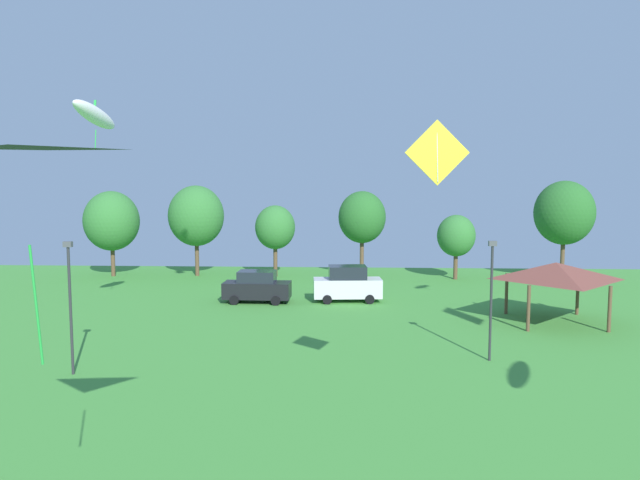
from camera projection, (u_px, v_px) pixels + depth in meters
name	position (u px, v px, depth m)	size (l,w,h in m)	color
kite_flying_0	(95.00, 115.00, 30.35)	(1.25, 4.18, 2.61)	white
kite_flying_4	(437.00, 153.00, 16.75)	(1.93, 0.23, 1.93)	yellow
kite_flying_5	(11.00, 199.00, 10.03)	(2.63, 2.04, 3.43)	black
parked_car_leftmost	(257.00, 287.00, 39.61)	(4.67, 2.11, 2.22)	black
parked_car_second_from_left	(347.00, 284.00, 39.96)	(4.86, 2.33, 2.53)	silver
park_pavilion	(556.00, 271.00, 33.63)	(5.72, 5.69, 3.60)	brown
light_post_0	(491.00, 293.00, 26.18)	(0.36, 0.20, 5.59)	#2D2D33
light_post_1	(70.00, 299.00, 24.24)	(0.36, 0.20, 5.75)	#2D2D33
treeline_tree_0	(112.00, 221.00, 50.94)	(4.85, 4.85, 7.66)	brown
treeline_tree_1	(196.00, 216.00, 51.15)	(4.95, 4.95, 8.15)	brown
treeline_tree_2	(275.00, 228.00, 50.89)	(3.57, 3.57, 6.39)	brown
treeline_tree_3	(362.00, 217.00, 50.98)	(4.24, 4.24, 7.65)	brown
treeline_tree_4	(456.00, 236.00, 49.33)	(3.28, 3.28, 5.62)	brown
treeline_tree_5	(564.00, 213.00, 48.96)	(5.01, 5.01, 8.56)	brown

